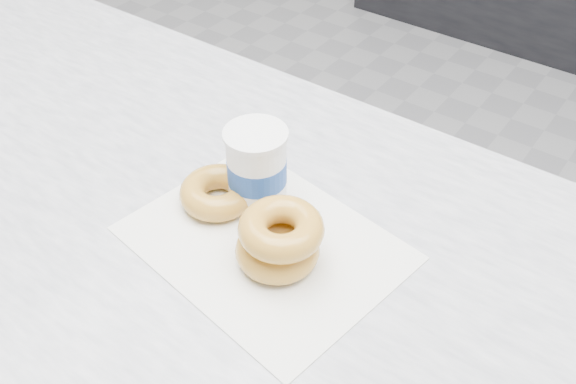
{
  "coord_description": "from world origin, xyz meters",
  "views": [
    {
      "loc": [
        0.4,
        -1.04,
        1.51
      ],
      "look_at": [
        0.02,
        -0.53,
        0.95
      ],
      "focal_mm": 40.0,
      "sensor_mm": 36.0,
      "label": 1
    }
  ],
  "objects": [
    {
      "name": "ground",
      "position": [
        0.0,
        0.0,
        0.0
      ],
      "size": [
        5.0,
        5.0,
        0.0
      ],
      "primitive_type": "plane",
      "color": "#949496",
      "rests_on": "ground"
    },
    {
      "name": "wax_paper",
      "position": [
        0.03,
        -0.58,
        0.9
      ],
      "size": [
        0.38,
        0.31,
        0.0
      ],
      "primitive_type": "cube",
      "rotation": [
        0.0,
        0.0,
        -0.15
      ],
      "color": "silver",
      "rests_on": "counter"
    },
    {
      "name": "donut_stack",
      "position": [
        0.06,
        -0.6,
        0.94
      ],
      "size": [
        0.14,
        0.14,
        0.07
      ],
      "color": "gold",
      "rests_on": "wax_paper"
    },
    {
      "name": "coffee_cup",
      "position": [
        -0.03,
        -0.52,
        0.96
      ],
      "size": [
        0.1,
        0.1,
        0.12
      ],
      "rotation": [
        0.0,
        0.0,
        0.31
      ],
      "color": "white",
      "rests_on": "counter"
    },
    {
      "name": "donut_single",
      "position": [
        -0.07,
        -0.56,
        0.92
      ],
      "size": [
        0.13,
        0.13,
        0.04
      ],
      "primitive_type": "torus",
      "rotation": [
        0.0,
        0.0,
        -0.22
      ],
      "color": "gold",
      "rests_on": "wax_paper"
    }
  ]
}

